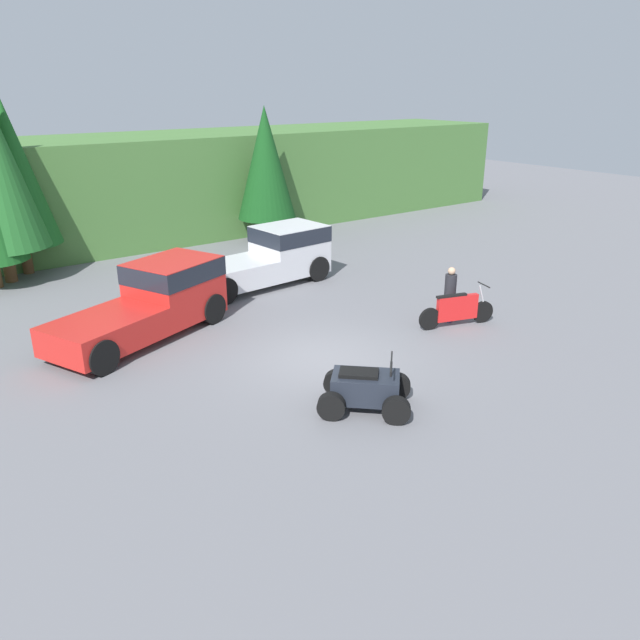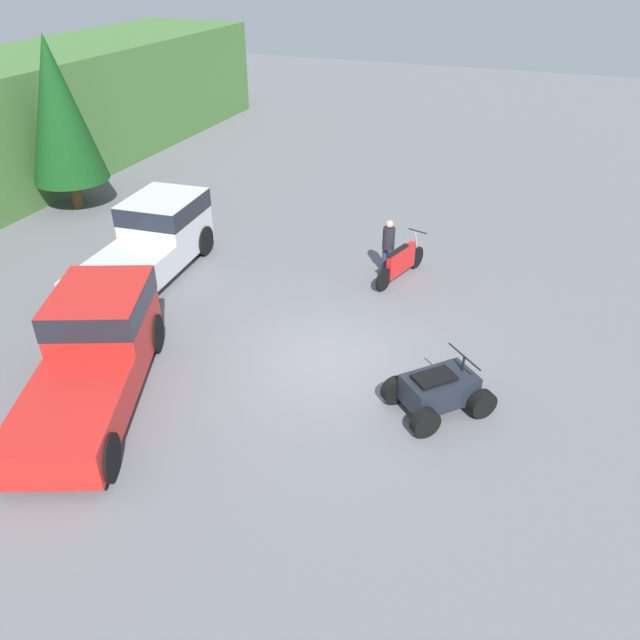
{
  "view_description": "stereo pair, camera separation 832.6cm",
  "coord_description": "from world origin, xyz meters",
  "px_view_note": "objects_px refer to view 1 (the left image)",
  "views": [
    {
      "loc": [
        -8.89,
        -11.87,
        6.69
      ],
      "look_at": [
        0.15,
        0.28,
        0.95
      ],
      "focal_mm": 35.0,
      "sensor_mm": 36.0,
      "label": 1
    },
    {
      "loc": [
        -11.18,
        -4.05,
        8.38
      ],
      "look_at": [
        0.15,
        0.28,
        0.95
      ],
      "focal_mm": 35.0,
      "sensor_mm": 36.0,
      "label": 2
    }
  ],
  "objects_px": {
    "pickup_truck_second": "(272,255)",
    "dirt_bike": "(457,310)",
    "pickup_truck_red": "(154,299)",
    "quad_atv": "(365,389)",
    "rider_person": "(450,292)"
  },
  "relations": [
    {
      "from": "pickup_truck_second",
      "to": "dirt_bike",
      "type": "xyz_separation_m",
      "value": [
        2.02,
        -6.86,
        -0.52
      ]
    },
    {
      "from": "pickup_truck_red",
      "to": "pickup_truck_second",
      "type": "relative_size",
      "value": 1.06
    },
    {
      "from": "pickup_truck_red",
      "to": "dirt_bike",
      "type": "height_order",
      "value": "pickup_truck_red"
    },
    {
      "from": "dirt_bike",
      "to": "rider_person",
      "type": "xyz_separation_m",
      "value": [
        0.13,
        0.43,
        0.41
      ]
    },
    {
      "from": "pickup_truck_red",
      "to": "quad_atv",
      "type": "height_order",
      "value": "pickup_truck_red"
    },
    {
      "from": "dirt_bike",
      "to": "pickup_truck_second",
      "type": "bearing_deg",
      "value": 123.35
    },
    {
      "from": "pickup_truck_red",
      "to": "pickup_truck_second",
      "type": "xyz_separation_m",
      "value": [
        5.27,
        2.09,
        -0.0
      ]
    },
    {
      "from": "pickup_truck_second",
      "to": "dirt_bike",
      "type": "bearing_deg",
      "value": -77.94
    },
    {
      "from": "pickup_truck_red",
      "to": "rider_person",
      "type": "distance_m",
      "value": 8.59
    },
    {
      "from": "dirt_bike",
      "to": "quad_atv",
      "type": "distance_m",
      "value": 5.85
    },
    {
      "from": "pickup_truck_second",
      "to": "pickup_truck_red",
      "type": "bearing_deg",
      "value": -162.72
    },
    {
      "from": "quad_atv",
      "to": "dirt_bike",
      "type": "bearing_deg",
      "value": 66.23
    },
    {
      "from": "quad_atv",
      "to": "rider_person",
      "type": "bearing_deg",
      "value": 69.5
    },
    {
      "from": "pickup_truck_red",
      "to": "dirt_bike",
      "type": "bearing_deg",
      "value": -55.35
    },
    {
      "from": "rider_person",
      "to": "quad_atv",
      "type": "bearing_deg",
      "value": -126.2
    }
  ]
}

